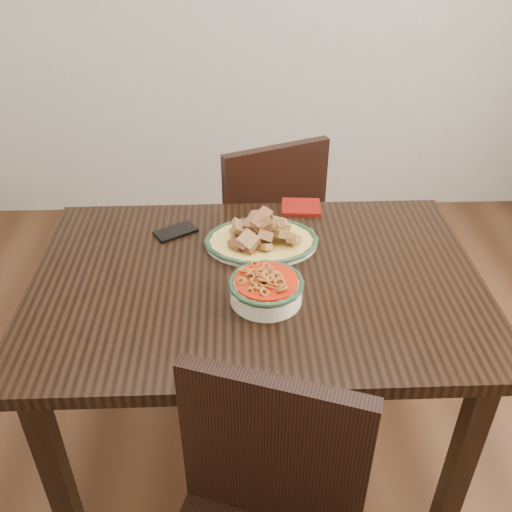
{
  "coord_description": "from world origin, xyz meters",
  "views": [
    {
      "loc": [
        -0.04,
        -1.3,
        1.73
      ],
      "look_at": [
        0.01,
        0.03,
        0.81
      ],
      "focal_mm": 40.0,
      "sensor_mm": 36.0,
      "label": 1
    }
  ],
  "objects_px": {
    "chair_far": "(263,225)",
    "noodle_bowl": "(266,287)",
    "fish_plate": "(262,232)",
    "dining_table": "(256,301)",
    "smartphone": "(176,232)"
  },
  "relations": [
    {
      "from": "chair_far",
      "to": "noodle_bowl",
      "type": "xyz_separation_m",
      "value": [
        -0.03,
        -0.8,
        0.29
      ]
    },
    {
      "from": "chair_far",
      "to": "fish_plate",
      "type": "xyz_separation_m",
      "value": [
        -0.03,
        -0.53,
        0.3
      ]
    },
    {
      "from": "chair_far",
      "to": "dining_table",
      "type": "bearing_deg",
      "value": 63.19
    },
    {
      "from": "fish_plate",
      "to": "smartphone",
      "type": "bearing_deg",
      "value": 164.11
    },
    {
      "from": "dining_table",
      "to": "fish_plate",
      "type": "relative_size",
      "value": 3.73
    },
    {
      "from": "dining_table",
      "to": "noodle_bowl",
      "type": "xyz_separation_m",
      "value": [
        0.02,
        -0.1,
        0.13
      ]
    },
    {
      "from": "dining_table",
      "to": "fish_plate",
      "type": "distance_m",
      "value": 0.22
    },
    {
      "from": "chair_far",
      "to": "noodle_bowl",
      "type": "distance_m",
      "value": 0.85
    },
    {
      "from": "fish_plate",
      "to": "smartphone",
      "type": "relative_size",
      "value": 2.66
    },
    {
      "from": "fish_plate",
      "to": "smartphone",
      "type": "height_order",
      "value": "fish_plate"
    },
    {
      "from": "dining_table",
      "to": "fish_plate",
      "type": "xyz_separation_m",
      "value": [
        0.02,
        0.17,
        0.13
      ]
    },
    {
      "from": "dining_table",
      "to": "smartphone",
      "type": "relative_size",
      "value": 9.92
    },
    {
      "from": "dining_table",
      "to": "smartphone",
      "type": "distance_m",
      "value": 0.36
    },
    {
      "from": "chair_far",
      "to": "noodle_bowl",
      "type": "relative_size",
      "value": 4.33
    },
    {
      "from": "noodle_bowl",
      "to": "fish_plate",
      "type": "bearing_deg",
      "value": 89.96
    }
  ]
}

